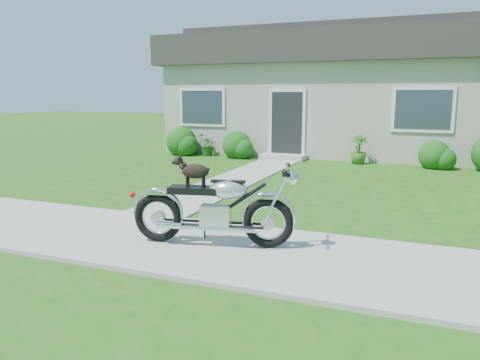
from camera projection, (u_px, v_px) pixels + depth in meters
name	position (u px, v px, depth m)	size (l,w,h in m)	color
ground	(203.00, 246.00, 6.31)	(80.00, 80.00, 0.00)	#235114
sidewalk	(203.00, 245.00, 6.30)	(24.00, 2.20, 0.04)	#9E9B93
walkway	(240.00, 178.00, 11.42)	(1.20, 8.00, 0.03)	#9E9B93
house	(351.00, 91.00, 16.85)	(12.60, 7.03, 4.50)	#B5AFA4
shrub_row	(329.00, 148.00, 13.99)	(10.49, 1.12, 1.12)	#1A5215
potted_plant_left	(208.00, 145.00, 15.56)	(0.65, 0.56, 0.72)	#155015
potted_plant_right	(359.00, 150.00, 13.72)	(0.47, 0.47, 0.85)	#30681C
motorcycle_with_dog	(215.00, 207.00, 6.16)	(2.20, 0.78, 1.18)	black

